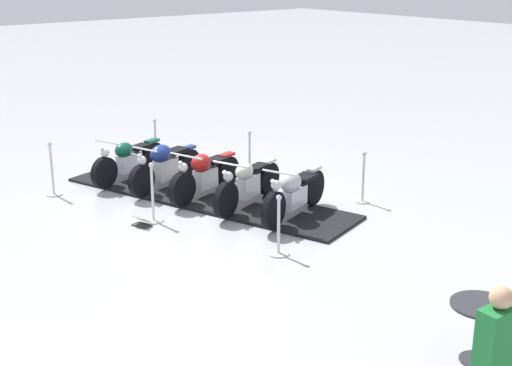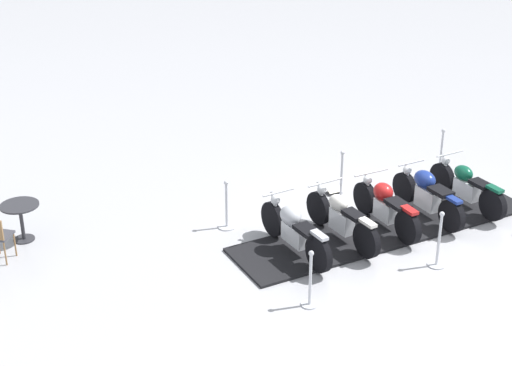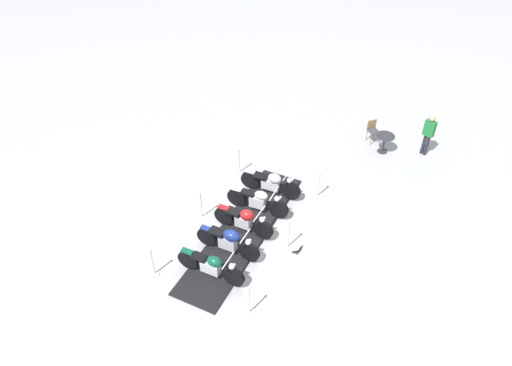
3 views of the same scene
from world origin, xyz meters
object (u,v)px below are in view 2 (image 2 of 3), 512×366
object	(u,v)px
motorcycle_navy	(427,193)
info_placard	(333,191)
cafe_table	(21,214)
motorcycle_chrome	(294,229)
stanchion_right_rear	(227,214)
motorcycle_maroon	(385,206)
stanchion_left_mid	(438,248)
stanchion_right_front	(440,159)
stanchion_left_rear	(310,286)
motorcycle_forest	(466,186)
stanchion_right_mid	(341,185)
motorcycle_cream	(341,218)

from	to	relation	value
motorcycle_navy	info_placard	distance (m)	2.12
cafe_table	motorcycle_chrome	bearing A→B (deg)	-17.34
stanchion_right_rear	cafe_table	bearing A→B (deg)	176.05
motorcycle_chrome	stanchion_right_rear	distance (m)	1.65
motorcycle_maroon	motorcycle_chrome	bearing A→B (deg)	90.90
stanchion_left_mid	motorcycle_chrome	bearing A→B (deg)	159.16
motorcycle_navy	stanchion_left_mid	distance (m)	1.89
motorcycle_maroon	stanchion_left_mid	xyz separation A→B (m)	(0.45, -1.50, -0.16)
stanchion_left_mid	stanchion_right_front	bearing A→B (deg)	65.73
info_placard	cafe_table	bearing A→B (deg)	170.37
stanchion_left_rear	stanchion_right_front	bearing A→B (deg)	46.64
motorcycle_chrome	motorcycle_forest	bearing A→B (deg)	-92.43
stanchion_right_mid	stanchion_left_mid	world-z (taller)	stanchion_right_mid
stanchion_right_front	motorcycle_chrome	bearing A→B (deg)	-145.60
motorcycle_cream	stanchion_left_rear	xyz separation A→B (m)	(-1.13, -1.98, -0.13)
motorcycle_cream	stanchion_left_rear	world-z (taller)	same
motorcycle_navy	motorcycle_chrome	bearing A→B (deg)	90.25
motorcycle_cream	cafe_table	distance (m)	6.02
stanchion_right_mid	stanchion_left_mid	bearing A→B (deg)	-73.31
motorcycle_maroon	motorcycle_cream	xyz separation A→B (m)	(-0.98, -0.29, -0.01)
motorcycle_cream	motorcycle_forest	bearing A→B (deg)	-92.38
cafe_table	motorcycle_forest	bearing A→B (deg)	-2.33
motorcycle_chrome	cafe_table	distance (m)	5.14
motorcycle_cream	stanchion_left_rear	size ratio (longest dim) A/B	2.04
motorcycle_chrome	stanchion_right_front	bearing A→B (deg)	-74.66
motorcycle_cream	stanchion_right_rear	size ratio (longest dim) A/B	2.08
info_placard	stanchion_left_rear	bearing A→B (deg)	-128.55
motorcycle_forest	motorcycle_navy	size ratio (longest dim) A/B	1.01
motorcycle_cream	info_placard	size ratio (longest dim) A/B	5.58
motorcycle_navy	motorcycle_chrome	xyz separation A→B (m)	(-2.94, -0.88, -0.02)
motorcycle_navy	stanchion_left_rear	xyz separation A→B (m)	(-3.09, -2.57, -0.16)
stanchion_left_rear	info_placard	bearing A→B (deg)	68.14
motorcycle_cream	stanchion_right_rear	bearing A→B (deg)	45.01
motorcycle_navy	stanchion_right_front	size ratio (longest dim) A/B	1.85
stanchion_right_mid	info_placard	distance (m)	0.40
stanchion_left_rear	stanchion_right_front	distance (m)	6.18
cafe_table	info_placard	bearing A→B (deg)	7.06
motorcycle_maroon	stanchion_right_rear	xyz separation A→B (m)	(-3.00, 0.68, -0.21)
motorcycle_forest	stanchion_left_mid	size ratio (longest dim) A/B	1.92
motorcycle_forest	cafe_table	distance (m)	8.84
stanchion_left_rear	info_placard	xyz separation A→B (m)	(1.61, 4.01, -0.31)
cafe_table	motorcycle_maroon	bearing A→B (deg)	-7.88
motorcycle_cream	stanchion_left_mid	world-z (taller)	stanchion_left_mid
stanchion_left_rear	cafe_table	world-z (taller)	stanchion_left_rear
stanchion_left_mid	stanchion_right_mid	bearing A→B (deg)	106.69
motorcycle_maroon	stanchion_right_mid	distance (m)	1.53
motorcycle_maroon	stanchion_right_front	distance (m)	3.08
motorcycle_forest	motorcycle_cream	world-z (taller)	motorcycle_cream
stanchion_right_front	cafe_table	bearing A→B (deg)	-171.97
motorcycle_forest	stanchion_left_mid	distance (m)	2.58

